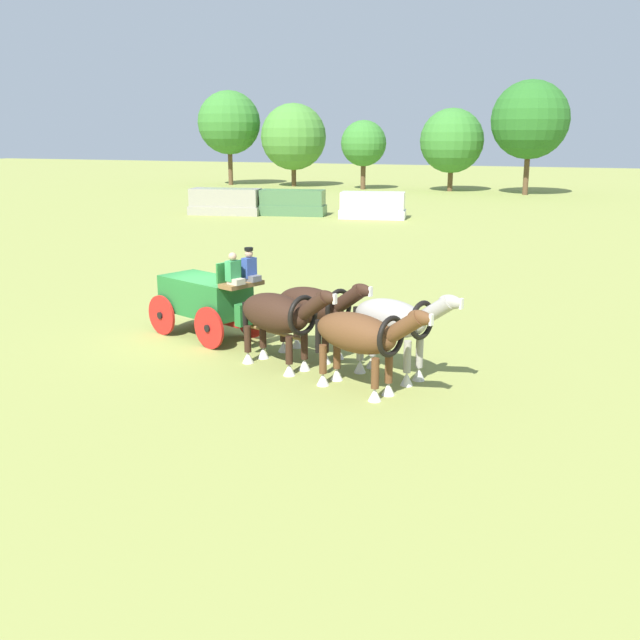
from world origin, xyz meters
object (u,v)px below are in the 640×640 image
object	(u,v)px
draft_horse_lead_off	(361,336)
parked_vehicle_c	(373,206)
show_wagon	(209,297)
parked_vehicle_b	(293,203)
draft_horse_rear_near	(314,308)
draft_horse_rear_off	(279,316)
draft_horse_lead_near	(395,322)
parked_vehicle_a	(226,202)

from	to	relation	value
draft_horse_lead_off	parked_vehicle_c	bearing A→B (deg)	105.96
show_wagon	parked_vehicle_b	world-z (taller)	show_wagon
draft_horse_rear_near	draft_horse_rear_off	xyz separation A→B (m)	(-0.48, -1.21, 0.03)
draft_horse_rear_off	draft_horse_lead_near	world-z (taller)	draft_horse_lead_near
draft_horse_rear_near	parked_vehicle_c	world-z (taller)	draft_horse_rear_near
parked_vehicle_a	show_wagon	bearing A→B (deg)	-63.25
draft_horse_lead_off	parked_vehicle_b	xyz separation A→B (m)	(-15.25, 32.75, -0.46)
draft_horse_rear_off	parked_vehicle_b	bearing A→B (deg)	111.97
parked_vehicle_a	parked_vehicle_b	distance (m)	4.80
draft_horse_rear_off	draft_horse_lead_near	bearing A→B (deg)	4.90
parked_vehicle_b	show_wagon	bearing A→B (deg)	-71.84
show_wagon	parked_vehicle_b	distance (m)	31.47
draft_horse_lead_near	parked_vehicle_a	bearing A→B (deg)	123.90
draft_horse_rear_near	parked_vehicle_a	distance (m)	34.42
draft_horse_lead_near	parked_vehicle_c	world-z (taller)	draft_horse_lead_near
draft_horse_rear_off	parked_vehicle_c	world-z (taller)	draft_horse_rear_off
parked_vehicle_a	parked_vehicle_b	xyz separation A→B (m)	(4.65, 1.22, -0.03)
draft_horse_lead_near	draft_horse_lead_off	bearing A→B (deg)	-111.56
draft_horse_rear_near	draft_horse_lead_off	bearing A→B (deg)	-48.08
show_wagon	draft_horse_lead_off	distance (m)	6.15
draft_horse_lead_near	draft_horse_rear_off	bearing A→B (deg)	-175.10
draft_horse_lead_off	draft_horse_rear_off	bearing A→B (deg)	158.43
parked_vehicle_a	parked_vehicle_c	size ratio (longest dim) A/B	1.14
show_wagon	draft_horse_lead_near	world-z (taller)	show_wagon
draft_horse_rear_near	draft_horse_lead_near	distance (m)	2.61
draft_horse_rear_off	parked_vehicle_a	xyz separation A→B (m)	(-17.47, 30.57, -0.46)
draft_horse_rear_off	draft_horse_rear_near	bearing A→B (deg)	68.17
draft_horse_lead_near	draft_horse_lead_off	size ratio (longest dim) A/B	0.95
show_wagon	parked_vehicle_a	xyz separation A→B (m)	(-14.45, 28.68, -0.28)
draft_horse_rear_near	parked_vehicle_b	world-z (taller)	draft_horse_rear_near
draft_horse_rear_near	parked_vehicle_c	distance (m)	31.63
draft_horse_lead_near	parked_vehicle_c	bearing A→B (deg)	107.32
draft_horse_rear_near	draft_horse_lead_off	world-z (taller)	same
show_wagon	draft_horse_lead_near	bearing A→B (deg)	-15.50
draft_horse_lead_near	parked_vehicle_b	size ratio (longest dim) A/B	0.60
draft_horse_lead_near	parked_vehicle_b	distance (m)	35.25
draft_horse_rear_near	draft_horse_lead_off	distance (m)	2.91
parked_vehicle_b	parked_vehicle_c	bearing A→B (deg)	1.51
draft_horse_lead_off	parked_vehicle_c	size ratio (longest dim) A/B	0.66
show_wagon	draft_horse_rear_near	bearing A→B (deg)	-11.07
draft_horse_lead_near	parked_vehicle_a	world-z (taller)	draft_horse_lead_near
draft_horse_lead_near	parked_vehicle_a	size ratio (longest dim) A/B	0.55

